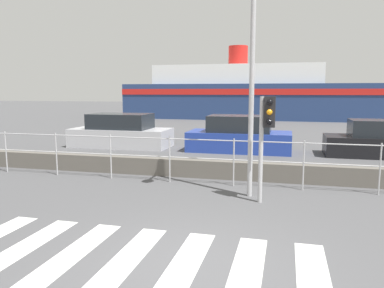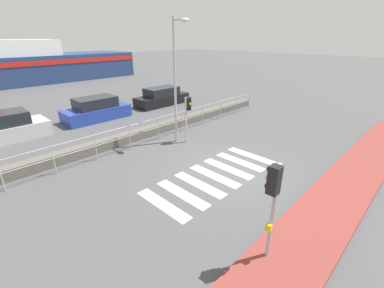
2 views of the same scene
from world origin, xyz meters
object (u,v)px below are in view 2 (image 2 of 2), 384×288
(traffic_light_near, at_px, (273,195))
(parked_car_silver, at_px, (1,129))
(parked_car_black, at_px, (162,97))
(streetlamp, at_px, (177,70))
(ferry_boat, at_px, (12,66))
(traffic_light_far, at_px, (187,110))
(parked_car_blue, at_px, (96,110))

(traffic_light_near, xyz_separation_m, parked_car_silver, (-2.64, 14.30, -1.32))
(parked_car_silver, distance_m, parked_car_black, 11.12)
(parked_car_silver, bearing_deg, streetlamp, -46.96)
(parked_car_silver, xyz_separation_m, parked_car_black, (11.12, -0.00, -0.04))
(streetlamp, bearing_deg, ferry_boat, 92.49)
(traffic_light_far, height_order, ferry_boat, ferry_boat)
(streetlamp, relative_size, parked_car_blue, 1.42)
(parked_car_blue, bearing_deg, streetlamp, -81.11)
(traffic_light_near, relative_size, parked_car_silver, 0.60)
(ferry_boat, relative_size, parked_car_silver, 6.03)
(traffic_light_near, relative_size, parked_car_blue, 0.63)
(traffic_light_near, height_order, parked_car_blue, traffic_light_near)
(traffic_light_near, height_order, streetlamp, streetlamp)
(parked_car_blue, height_order, parked_car_black, parked_car_blue)
(traffic_light_far, relative_size, parked_car_blue, 0.56)
(parked_car_black, bearing_deg, traffic_light_near, -120.65)
(traffic_light_near, bearing_deg, parked_car_silver, 100.47)
(traffic_light_far, height_order, parked_car_silver, traffic_light_far)
(streetlamp, xyz_separation_m, parked_car_silver, (-6.51, 6.97, -3.12))
(ferry_boat, bearing_deg, traffic_light_near, -94.47)
(parked_car_blue, bearing_deg, parked_car_black, -0.00)
(parked_car_black, bearing_deg, ferry_boat, 106.01)
(ferry_boat, xyz_separation_m, parked_car_black, (5.78, -20.16, -1.49))
(traffic_light_near, distance_m, traffic_light_far, 8.23)
(ferry_boat, distance_m, parked_car_black, 21.03)
(streetlamp, height_order, ferry_boat, ferry_boat)
(traffic_light_far, bearing_deg, ferry_boat, 93.27)
(traffic_light_far, bearing_deg, traffic_light_near, -121.20)
(ferry_boat, relative_size, parked_car_black, 5.94)
(traffic_light_near, relative_size, traffic_light_far, 1.13)
(parked_car_silver, bearing_deg, traffic_light_far, -46.49)
(traffic_light_far, distance_m, parked_car_silver, 10.09)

